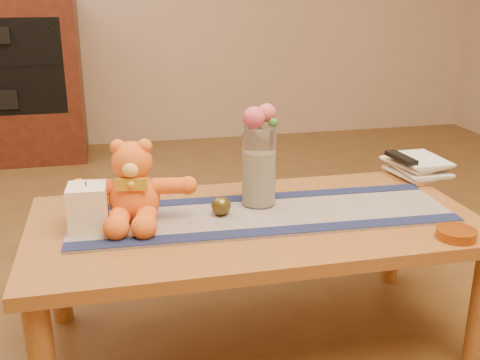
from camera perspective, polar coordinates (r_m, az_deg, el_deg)
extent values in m
plane|color=#523417|center=(2.03, 1.43, -15.62)|extent=(5.50, 5.50, 0.00)
cube|color=brown|center=(1.82, 1.54, -4.36)|extent=(1.40, 0.70, 0.04)
cylinder|color=brown|center=(2.14, -17.59, -8.25)|extent=(0.07, 0.07, 0.41)
cylinder|color=brown|center=(2.38, 14.86, -5.19)|extent=(0.07, 0.07, 0.41)
cube|color=#1E1B4C|center=(1.83, 2.22, -3.42)|extent=(1.21, 0.40, 0.01)
cube|color=#151A3F|center=(1.70, 3.31, -5.07)|extent=(1.20, 0.11, 0.00)
cube|color=#151A3F|center=(1.96, 1.29, -1.72)|extent=(1.20, 0.11, 0.00)
cube|color=beige|center=(1.75, -14.86, -2.63)|extent=(0.12, 0.12, 0.13)
cylinder|color=black|center=(1.73, -15.06, -0.38)|extent=(0.00, 0.00, 0.01)
cylinder|color=silver|center=(1.86, 1.88, 1.35)|extent=(0.11, 0.11, 0.26)
cylinder|color=beige|center=(1.87, 1.87, 0.21)|extent=(0.09, 0.09, 0.18)
sphere|color=#C64558|center=(1.81, 1.40, 6.22)|extent=(0.07, 0.07, 0.07)
sphere|color=#C64558|center=(1.83, 2.66, 6.69)|extent=(0.06, 0.06, 0.06)
sphere|color=#444894|center=(1.86, 1.95, 6.34)|extent=(0.04, 0.04, 0.04)
sphere|color=#444894|center=(1.83, 0.86, 5.95)|extent=(0.04, 0.04, 0.04)
sphere|color=#33662D|center=(1.82, 3.32, 5.71)|extent=(0.03, 0.03, 0.03)
sphere|color=#473A17|center=(1.80, -1.89, -2.57)|extent=(0.06, 0.06, 0.06)
imported|color=beige|center=(2.26, 15.40, 0.41)|extent=(0.19, 0.24, 0.02)
imported|color=beige|center=(2.25, 15.61, 0.85)|extent=(0.17, 0.23, 0.02)
imported|color=beige|center=(2.25, 15.32, 1.34)|extent=(0.20, 0.25, 0.02)
imported|color=beige|center=(2.24, 15.64, 1.78)|extent=(0.17, 0.23, 0.02)
cube|color=black|center=(2.23, 15.70, 2.15)|extent=(0.06, 0.16, 0.02)
cylinder|color=#BF5914|center=(1.78, 20.68, -5.02)|extent=(0.15, 0.15, 0.03)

